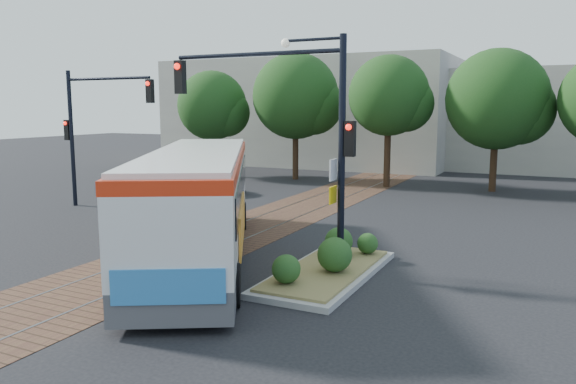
# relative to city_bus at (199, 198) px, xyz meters

# --- Properties ---
(ground) EXTENTS (120.00, 120.00, 0.00)m
(ground) POSITION_rel_city_bus_xyz_m (-0.69, 0.86, -1.77)
(ground) COLOR black
(ground) RESTS_ON ground
(trackbed) EXTENTS (3.60, 40.00, 0.02)m
(trackbed) POSITION_rel_city_bus_xyz_m (-0.69, 4.86, -1.77)
(trackbed) COLOR #503724
(trackbed) RESTS_ON ground
(tree_row) EXTENTS (26.40, 5.60, 7.67)m
(tree_row) POSITION_rel_city_bus_xyz_m (0.52, 17.28, 3.08)
(tree_row) COLOR #382314
(tree_row) RESTS_ON ground
(warehouses) EXTENTS (40.00, 13.00, 8.00)m
(warehouses) POSITION_rel_city_bus_xyz_m (-1.21, 29.61, 2.04)
(warehouses) COLOR #ADA899
(warehouses) RESTS_ON ground
(city_bus) EXTENTS (8.01, 11.58, 3.18)m
(city_bus) POSITION_rel_city_bus_xyz_m (0.00, 0.00, 0.00)
(city_bus) COLOR #49494B
(city_bus) RESTS_ON ground
(traffic_island) EXTENTS (2.20, 5.20, 1.13)m
(traffic_island) POSITION_rel_city_bus_xyz_m (4.13, -0.04, -1.44)
(traffic_island) COLOR gray
(traffic_island) RESTS_ON ground
(signal_pole_main) EXTENTS (5.49, 0.46, 6.00)m
(signal_pole_main) POSITION_rel_city_bus_xyz_m (3.18, 0.05, 2.38)
(signal_pole_main) COLOR black
(signal_pole_main) RESTS_ON ground
(signal_pole_left) EXTENTS (4.99, 0.34, 6.00)m
(signal_pole_left) POSITION_rel_city_bus_xyz_m (-9.05, 4.86, 2.09)
(signal_pole_left) COLOR black
(signal_pole_left) RESTS_ON ground
(officer) EXTENTS (0.72, 0.56, 1.76)m
(officer) POSITION_rel_city_bus_xyz_m (-7.44, 6.88, -0.89)
(officer) COLOR black
(officer) RESTS_ON ground
(parked_car) EXTENTS (5.23, 3.83, 1.41)m
(parked_car) POSITION_rel_city_bus_xyz_m (-7.06, 10.97, -1.07)
(parked_car) COLOR black
(parked_car) RESTS_ON ground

